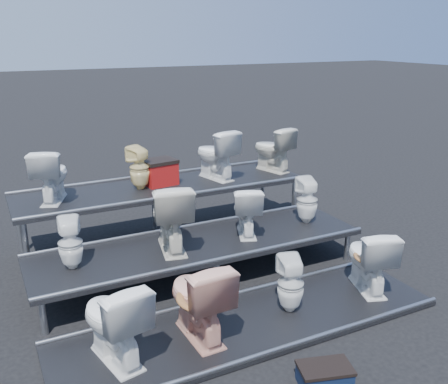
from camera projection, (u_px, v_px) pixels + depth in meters
name	position (u px, v px, depth m)	size (l,w,h in m)	color
ground	(201.00, 275.00, 6.43)	(80.00, 80.00, 0.00)	black
tier_front	(250.00, 323.00, 5.32)	(4.20, 1.20, 0.06)	black
tier_mid	(200.00, 259.00, 6.36)	(4.20, 1.20, 0.46)	black
tier_back	(164.00, 213.00, 7.41)	(4.20, 1.20, 0.86)	black
toilet_0	(113.00, 320.00, 4.56)	(0.46, 0.81, 0.83)	white
toilet_1	(198.00, 298.00, 4.92)	(0.48, 0.84, 0.85)	#DF9E88
toilet_2	(291.00, 284.00, 5.42)	(0.29, 0.29, 0.64)	white
toilet_3	(369.00, 258.00, 5.87)	(0.44, 0.77, 0.78)	white
toilet_4	(70.00, 243.00, 5.53)	(0.27, 0.28, 0.60)	white
toilet_5	(170.00, 216.00, 6.00)	(0.48, 0.83, 0.85)	beige
toilet_6	(246.00, 210.00, 6.47)	(0.37, 0.65, 0.66)	white
toilet_7	(307.00, 200.00, 6.89)	(0.29, 0.29, 0.64)	white
toilet_8	(51.00, 175.00, 6.51)	(0.40, 0.70, 0.71)	white
toilet_9	(139.00, 168.00, 7.03)	(0.28, 0.29, 0.62)	#F4E098
toilet_10	(215.00, 154.00, 7.52)	(0.42, 0.74, 0.76)	white
toilet_11	(272.00, 149.00, 7.96)	(0.40, 0.70, 0.71)	beige
red_crate	(160.00, 174.00, 7.29)	(0.45, 0.36, 0.32)	maroon
step_stool	(325.00, 377.00, 4.41)	(0.45, 0.27, 0.16)	black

